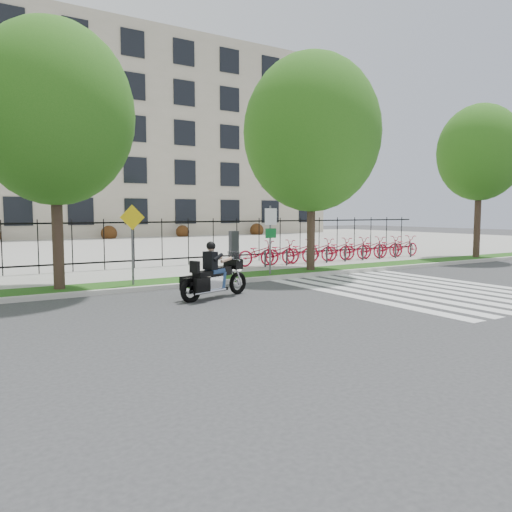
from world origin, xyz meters
TOP-DOWN VIEW (x-y plane):
  - ground at (0.00, 0.00)m, footprint 120.00×120.00m
  - curb at (0.00, 4.10)m, footprint 60.00×0.20m
  - grass_verge at (0.00, 4.95)m, footprint 60.00×1.50m
  - sidewalk at (0.00, 7.45)m, footprint 60.00×3.50m
  - plaza at (0.00, 25.00)m, footprint 80.00×34.00m
  - crosswalk_stripes at (4.83, 0.00)m, footprint 5.70×8.00m
  - iron_fence at (0.00, 9.20)m, footprint 30.00×0.06m
  - office_building at (0.00, 44.92)m, footprint 60.00×21.90m
  - lamp_post_right at (10.00, 12.00)m, footprint 1.06×0.70m
  - street_tree_1 at (-4.87, 4.95)m, footprint 4.59×4.59m
  - street_tree_2 at (4.53, 4.95)m, footprint 5.29×5.29m
  - street_tree_3 at (15.14, 4.95)m, footprint 4.16×4.16m
  - bike_share_station at (7.86, 7.20)m, footprint 11.19×0.89m
  - sign_pole_regulatory at (2.37, 4.58)m, footprint 0.50×0.09m
  - sign_pole_warning at (-2.75, 4.58)m, footprint 0.78×0.09m
  - motorcycle_rider at (-1.30, 1.86)m, footprint 2.43×1.13m

SIDE VIEW (x-z plane):
  - ground at x=0.00m, z-range 0.00..0.00m
  - crosswalk_stripes at x=4.83m, z-range 0.00..0.01m
  - plaza at x=0.00m, z-range 0.00..0.10m
  - curb at x=0.00m, z-range 0.00..0.15m
  - grass_verge at x=0.00m, z-range 0.00..0.15m
  - sidewalk at x=0.00m, z-range 0.00..0.15m
  - motorcycle_rider at x=-1.30m, z-range -0.32..1.61m
  - bike_share_station at x=7.86m, z-range -0.07..1.43m
  - iron_fence at x=0.00m, z-range 0.15..2.15m
  - sign_pole_regulatory at x=2.37m, z-range 0.49..2.99m
  - sign_pole_warning at x=-2.75m, z-range 0.50..2.99m
  - lamp_post_right at x=10.00m, z-range 1.08..5.33m
  - street_tree_1 at x=-4.87m, z-range 1.36..9.10m
  - street_tree_3 at x=15.14m, z-range 1.55..9.18m
  - street_tree_2 at x=4.53m, z-range 1.28..9.65m
  - office_building at x=0.00m, z-range -0.11..20.04m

